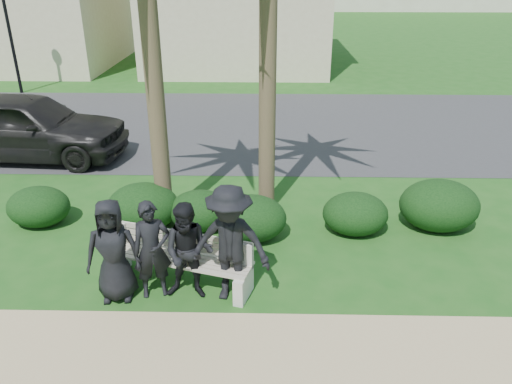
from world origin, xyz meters
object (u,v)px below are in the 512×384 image
at_px(car_a, 27,126).
at_px(man_d, 230,244).
at_px(street_lamp, 6,11).
at_px(man_c, 189,252).
at_px(man_a, 113,251).
at_px(park_bench, 178,263).
at_px(man_b, 152,250).

bearing_deg(car_a, man_d, -132.58).
bearing_deg(street_lamp, man_c, -56.61).
distance_m(man_a, car_a, 6.89).
height_order(street_lamp, man_a, street_lamp).
bearing_deg(park_bench, man_a, -140.37).
relative_size(street_lamp, man_d, 2.36).
bearing_deg(park_bench, man_b, -121.05).
bearing_deg(man_c, car_a, 134.49).
height_order(man_b, man_c, man_b).
height_order(man_d, car_a, man_d).
height_order(man_c, man_d, man_d).
bearing_deg(man_c, park_bench, 129.78).
bearing_deg(man_c, man_a, -173.71).
bearing_deg(park_bench, man_d, -5.47).
bearing_deg(car_a, street_lamp, 30.04).
distance_m(man_a, man_d, 1.69).
height_order(man_a, man_d, man_d).
height_order(park_bench, man_b, man_b).
bearing_deg(car_a, park_bench, -135.53).
bearing_deg(man_d, man_b, -173.06).
bearing_deg(man_d, car_a, 143.39).
bearing_deg(man_a, man_d, -6.00).
bearing_deg(street_lamp, car_a, -63.61).
xyz_separation_m(street_lamp, man_c, (8.30, -12.59, -2.18)).
bearing_deg(man_b, man_a, 171.00).
xyz_separation_m(man_b, man_c, (0.54, -0.04, -0.00)).
xyz_separation_m(park_bench, car_a, (-4.65, 5.38, 0.47)).
relative_size(street_lamp, man_b, 2.81).
distance_m(street_lamp, park_bench, 14.91).
xyz_separation_m(park_bench, man_a, (-0.85, -0.36, 0.43)).
height_order(park_bench, car_a, car_a).
bearing_deg(man_a, man_c, -4.57).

